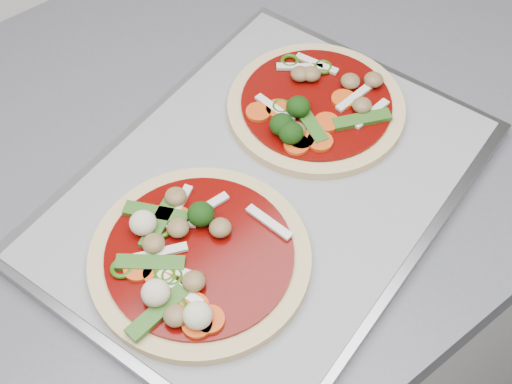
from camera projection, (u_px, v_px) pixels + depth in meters
base_cabinet at (468, 166)px, 1.30m from camera, size 3.60×0.60×0.86m
baking_tray at (265, 191)px, 0.67m from camera, size 0.48×0.41×0.01m
parchment at (265, 186)px, 0.67m from camera, size 0.46×0.39×0.00m
pizza_left at (194, 258)px, 0.61m from camera, size 0.23×0.23×0.03m
pizza_right at (315, 107)px, 0.71m from camera, size 0.18×0.18×0.03m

